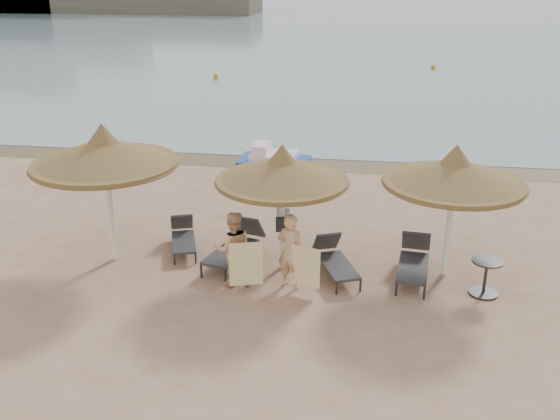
% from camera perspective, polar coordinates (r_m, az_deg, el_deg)
% --- Properties ---
extents(ground, '(160.00, 160.00, 0.00)m').
position_cam_1_polar(ground, '(13.22, -0.87, -7.92)').
color(ground, tan).
rests_on(ground, ground).
extents(sea, '(200.00, 140.00, 0.03)m').
position_cam_1_polar(sea, '(91.59, 7.78, 17.35)').
color(sea, gray).
rests_on(sea, ground).
extents(wet_sand_strip, '(200.00, 1.60, 0.01)m').
position_cam_1_polar(wet_sand_strip, '(21.83, 3.20, 4.21)').
color(wet_sand_strip, brown).
rests_on(wet_sand_strip, ground).
extents(palapa_left, '(3.31, 3.31, 3.28)m').
position_cam_1_polar(palapa_left, '(14.39, -15.76, 5.06)').
color(palapa_left, white).
rests_on(palapa_left, ground).
extents(palapa_center, '(2.96, 2.96, 2.93)m').
position_cam_1_polar(palapa_center, '(13.52, 0.20, 3.60)').
color(palapa_center, white).
rests_on(palapa_center, ground).
extents(palapa_right, '(3.05, 3.05, 3.02)m').
position_cam_1_polar(palapa_right, '(13.68, 15.66, 3.31)').
color(palapa_right, white).
rests_on(palapa_right, ground).
extents(lounger_far_left, '(1.04, 1.71, 0.73)m').
position_cam_1_polar(lounger_far_left, '(15.39, -8.85, -2.38)').
color(lounger_far_left, '#29292A').
rests_on(lounger_far_left, ground).
extents(lounger_near_left, '(1.19, 2.14, 0.91)m').
position_cam_1_polar(lounger_near_left, '(14.62, -4.03, -3.15)').
color(lounger_near_left, '#29292A').
rests_on(lounger_near_left, ground).
extents(lounger_near_right, '(1.21, 1.85, 0.79)m').
position_cam_1_polar(lounger_near_right, '(14.06, 5.01, -4.47)').
color(lounger_near_right, '#29292A').
rests_on(lounger_near_right, ground).
extents(lounger_far_right, '(0.83, 1.97, 0.86)m').
position_cam_1_polar(lounger_far_right, '(14.21, 12.14, -4.48)').
color(lounger_far_right, '#29292A').
rests_on(lounger_far_right, ground).
extents(side_table, '(0.65, 0.65, 0.79)m').
position_cam_1_polar(side_table, '(13.84, 18.25, -5.95)').
color(side_table, '#29292A').
rests_on(side_table, ground).
extents(person_left, '(1.03, 0.82, 1.96)m').
position_cam_1_polar(person_left, '(13.31, -4.32, -3.04)').
color(person_left, tan).
rests_on(person_left, ground).
extents(person_right, '(1.04, 0.84, 1.96)m').
position_cam_1_polar(person_right, '(13.17, 0.98, -3.25)').
color(person_right, tan).
rests_on(person_right, ground).
extents(towel_left, '(0.68, 0.21, 0.99)m').
position_cam_1_polar(towel_left, '(13.06, -3.12, -4.96)').
color(towel_left, yellow).
rests_on(towel_left, ground).
extents(towel_right, '(0.63, 0.20, 0.91)m').
position_cam_1_polar(towel_right, '(13.06, 2.35, -5.21)').
color(towel_right, yellow).
rests_on(towel_right, ground).
extents(bag_patterned, '(0.30, 0.18, 0.37)m').
position_cam_1_polar(bag_patterned, '(14.08, 0.30, -0.57)').
color(bag_patterned, white).
rests_on(bag_patterned, ground).
extents(bag_dark, '(0.25, 0.11, 0.34)m').
position_cam_1_polar(bag_dark, '(13.79, 0.10, -1.34)').
color(bag_dark, '#232227').
rests_on(bag_dark, ground).
extents(pedal_boat, '(2.34, 1.46, 1.06)m').
position_cam_1_polar(pedal_boat, '(20.53, -0.62, 4.25)').
color(pedal_boat, navy).
rests_on(pedal_boat, ground).
extents(buoy_left, '(0.32, 0.32, 0.32)m').
position_cam_1_polar(buoy_left, '(38.83, -5.89, 12.08)').
color(buoy_left, orange).
rests_on(buoy_left, ground).
extents(buoy_mid, '(0.32, 0.32, 0.32)m').
position_cam_1_polar(buoy_mid, '(43.41, 13.83, 12.58)').
color(buoy_mid, orange).
rests_on(buoy_mid, ground).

